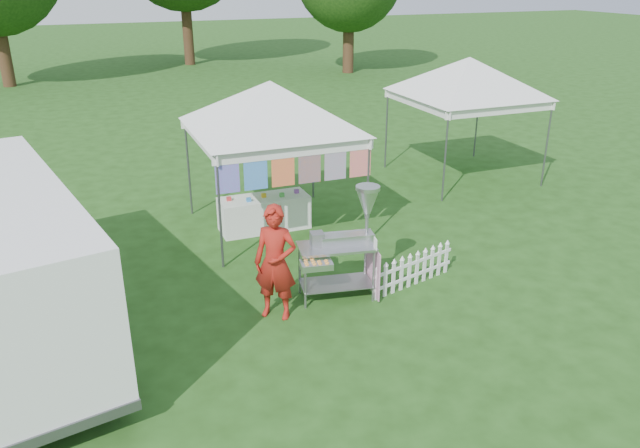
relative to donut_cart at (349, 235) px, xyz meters
name	(u,v)px	position (x,y,z in m)	size (l,w,h in m)	color
ground	(342,306)	(-0.21, -0.26, -1.09)	(120.00, 120.00, 0.00)	#1F4313
canopy_main	(270,81)	(-0.21, 3.23, 1.90)	(4.24, 4.24, 3.45)	#59595E
canopy_right	(470,57)	(5.29, 4.73, 1.90)	(4.24, 4.24, 3.45)	#59595E
donut_cart	(349,235)	(0.00, 0.00, 0.00)	(1.45, 0.90, 1.85)	gray
vendor	(275,263)	(-1.26, -0.15, -0.19)	(0.66, 0.43, 1.80)	#9F1C13
picket_fence	(413,270)	(1.16, -0.07, -0.80)	(1.74, 0.50, 0.56)	white
display_table	(264,213)	(-0.41, 3.25, -0.75)	(1.80, 0.70, 0.69)	white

